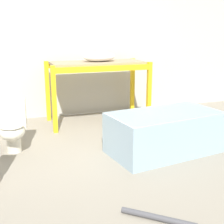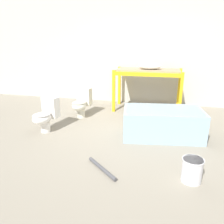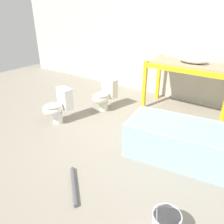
{
  "view_description": "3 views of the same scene",
  "coord_description": "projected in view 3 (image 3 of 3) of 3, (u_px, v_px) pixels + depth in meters",
  "views": [
    {
      "loc": [
        -1.17,
        -3.65,
        1.61
      ],
      "look_at": [
        -0.02,
        -0.35,
        0.69
      ],
      "focal_mm": 50.0,
      "sensor_mm": 36.0,
      "label": 1
    },
    {
      "loc": [
        0.76,
        -4.16,
        1.79
      ],
      "look_at": [
        -0.14,
        -0.33,
        0.49
      ],
      "focal_mm": 35.0,
      "sensor_mm": 36.0,
      "label": 2
    },
    {
      "loc": [
        1.63,
        -2.98,
        2.11
      ],
      "look_at": [
        -0.25,
        -0.35,
        0.55
      ],
      "focal_mm": 35.0,
      "sensor_mm": 36.0,
      "label": 3
    }
  ],
  "objects": [
    {
      "name": "loose_pipe",
      "position": [
        74.0,
        185.0,
        2.82
      ],
      "size": [
        0.54,
        0.49,
        0.05
      ],
      "color": "#4C4C51",
      "rests_on": "ground_plane"
    },
    {
      "name": "shelving_rack",
      "position": [
        190.0,
        71.0,
        4.5
      ],
      "size": [
        1.72,
        0.81,
        1.08
      ],
      "color": "yellow",
      "rests_on": "ground_plane"
    },
    {
      "name": "toilet_near",
      "position": [
        58.0,
        106.0,
        4.28
      ],
      "size": [
        0.46,
        0.63,
        0.68
      ],
      "rotation": [
        0.0,
        0.0,
        -0.25
      ],
      "color": "white",
      "rests_on": "ground_plane"
    },
    {
      "name": "warehouse_wall_rear",
      "position": [
        187.0,
        32.0,
        4.88
      ],
      "size": [
        10.8,
        0.08,
        3.2
      ],
      "color": "beige",
      "rests_on": "ground_plane"
    },
    {
      "name": "bathtub_main",
      "position": [
        177.0,
        138.0,
        3.29
      ],
      "size": [
        1.57,
        1.0,
        0.55
      ],
      "rotation": [
        0.0,
        0.0,
        0.15
      ],
      "color": "#99B7CC",
      "rests_on": "ground_plane"
    },
    {
      "name": "ground_plane",
      "position": [
        134.0,
        136.0,
        3.95
      ],
      "size": [
        12.0,
        12.0,
        0.0
      ],
      "primitive_type": "plane",
      "color": "gray"
    },
    {
      "name": "toilet_far",
      "position": [
        104.0,
        95.0,
        4.81
      ],
      "size": [
        0.41,
        0.61,
        0.68
      ],
      "rotation": [
        0.0,
        0.0,
        -0.13
      ],
      "color": "silver",
      "rests_on": "ground_plane"
    },
    {
      "name": "sink_basin",
      "position": [
        193.0,
        59.0,
        4.35
      ],
      "size": [
        0.57,
        0.34,
        0.25
      ],
      "color": "white",
      "rests_on": "shelving_rack"
    }
  ]
}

